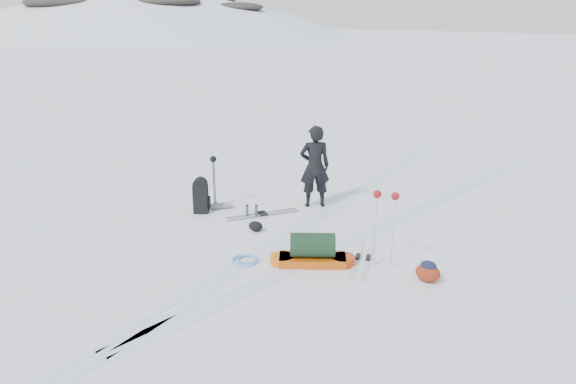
% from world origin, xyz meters
% --- Properties ---
extents(ground, '(200.00, 200.00, 0.00)m').
position_xyz_m(ground, '(0.00, 0.00, 0.00)').
color(ground, white).
rests_on(ground, ground).
extents(ski_tracks, '(3.38, 17.97, 0.01)m').
position_xyz_m(ski_tracks, '(0.61, 0.88, 0.00)').
color(ski_tracks, silver).
rests_on(ski_tracks, ground).
extents(skier, '(0.85, 0.83, 1.96)m').
position_xyz_m(skier, '(-0.58, 1.92, 0.98)').
color(skier, black).
rests_on(skier, ground).
extents(pulk_sled, '(1.57, 1.26, 0.61)m').
position_xyz_m(pulk_sled, '(1.15, -0.80, 0.23)').
color(pulk_sled, '#C04D0B').
rests_on(pulk_sled, ground).
extents(expedition_rucksack, '(0.62, 0.91, 0.85)m').
position_xyz_m(expedition_rucksack, '(-2.42, 0.04, 0.39)').
color(expedition_rucksack, black).
rests_on(expedition_rucksack, ground).
extents(ski_poles_black, '(0.15, 0.18, 1.26)m').
position_xyz_m(ski_poles_black, '(-2.47, 0.47, 1.03)').
color(ski_poles_black, black).
rests_on(ski_poles_black, ground).
extents(ski_poles_silver, '(0.46, 0.23, 1.46)m').
position_xyz_m(ski_poles_silver, '(2.25, -0.13, 1.22)').
color(ski_poles_silver, silver).
rests_on(ski_poles_silver, ground).
extents(touring_skis_grey, '(1.12, 1.57, 0.06)m').
position_xyz_m(touring_skis_grey, '(-1.21, 0.70, 0.01)').
color(touring_skis_grey, gray).
rests_on(touring_skis_grey, ground).
extents(touring_skis_white, '(0.98, 1.94, 0.07)m').
position_xyz_m(touring_skis_white, '(1.82, -0.07, 0.02)').
color(touring_skis_white, silver).
rests_on(touring_skis_white, ground).
extents(rope_coil, '(0.55, 0.55, 0.06)m').
position_xyz_m(rope_coil, '(0.07, -1.45, 0.03)').
color(rope_coil, '#62A3EE').
rests_on(rope_coil, ground).
extents(small_daypack, '(0.48, 0.38, 0.38)m').
position_xyz_m(small_daypack, '(3.16, -0.21, 0.18)').
color(small_daypack, maroon).
rests_on(small_daypack, ground).
extents(thermos_pair, '(0.22, 0.22, 0.28)m').
position_xyz_m(thermos_pair, '(-1.37, 0.50, 0.13)').
color(thermos_pair, slate).
rests_on(thermos_pair, ground).
extents(stuff_sack, '(0.40, 0.36, 0.21)m').
position_xyz_m(stuff_sack, '(-0.73, -0.14, 0.10)').
color(stuff_sack, black).
rests_on(stuff_sack, ground).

